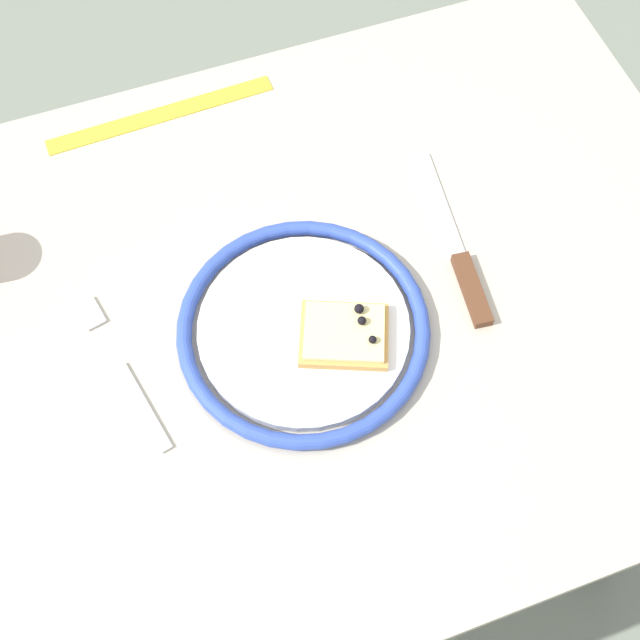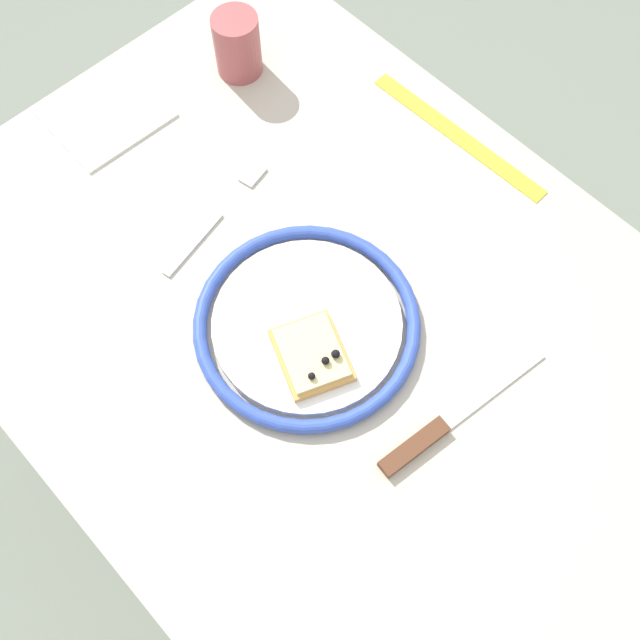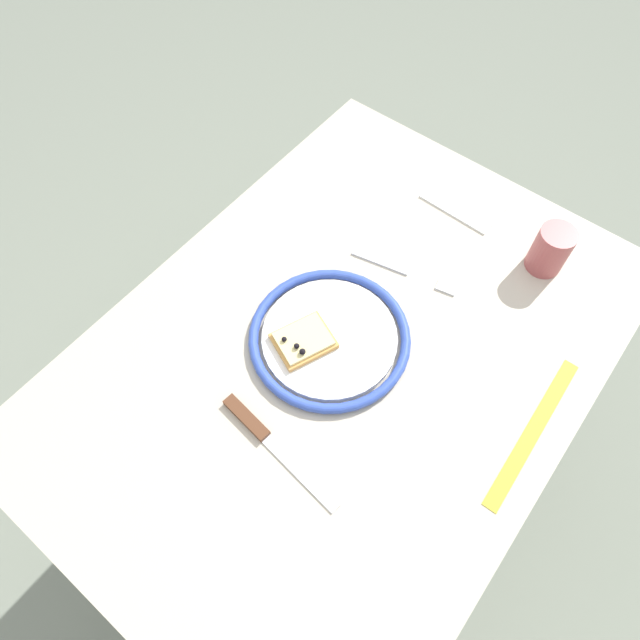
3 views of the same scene
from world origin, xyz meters
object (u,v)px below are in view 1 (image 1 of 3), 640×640
object	(u,v)px
dining_table	(297,349)
measuring_tape	(161,115)
knife	(463,265)
fork	(123,370)
plate	(304,329)
pizza_slice_near	(344,334)

from	to	relation	value
dining_table	measuring_tape	xyz separation A→B (m)	(-0.07, 0.31, 0.11)
knife	measuring_tape	distance (m)	0.42
dining_table	fork	xyz separation A→B (m)	(-0.19, -0.01, 0.11)
fork	plate	bearing A→B (deg)	-6.28
dining_table	measuring_tape	distance (m)	0.34
dining_table	pizza_slice_near	bearing A→B (deg)	-57.60
pizza_slice_near	knife	size ratio (longest dim) A/B	0.48
dining_table	fork	world-z (taller)	fork
dining_table	plate	world-z (taller)	plate
dining_table	fork	size ratio (longest dim) A/B	5.14
pizza_slice_near	fork	xyz separation A→B (m)	(-0.23, 0.05, -0.02)
knife	pizza_slice_near	bearing A→B (deg)	-164.69
knife	measuring_tape	xyz separation A→B (m)	(-0.26, 0.33, -0.00)
plate	pizza_slice_near	distance (m)	0.05
dining_table	plate	distance (m)	0.12
plate	knife	distance (m)	0.20
plate	fork	xyz separation A→B (m)	(-0.19, 0.02, -0.01)
dining_table	pizza_slice_near	size ratio (longest dim) A/B	8.93
plate	fork	distance (m)	0.20
pizza_slice_near	knife	xyz separation A→B (m)	(0.16, 0.04, -0.02)
dining_table	measuring_tape	bearing A→B (deg)	102.24
pizza_slice_near	measuring_tape	size ratio (longest dim) A/B	0.40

